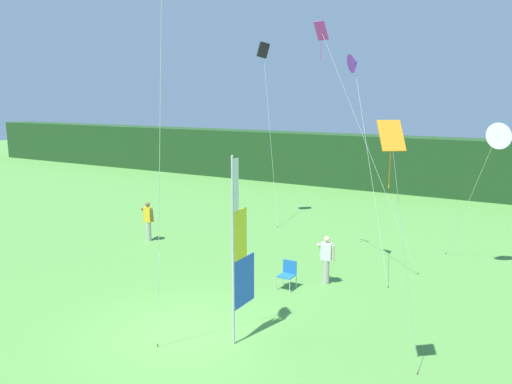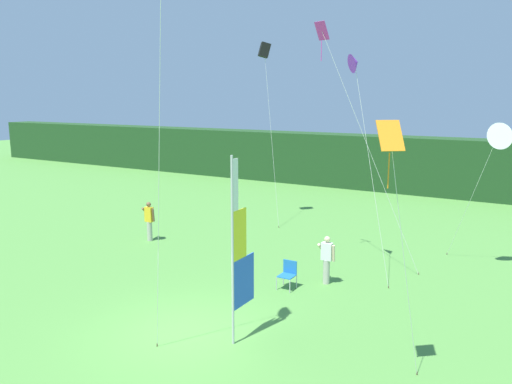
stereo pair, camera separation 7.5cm
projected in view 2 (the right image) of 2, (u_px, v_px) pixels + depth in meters
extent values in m
plane|color=#518E3D|center=(184.00, 332.00, 13.23)|extent=(120.00, 120.00, 0.00)
cube|color=#1E421E|center=(408.00, 164.00, 32.59)|extent=(80.00, 2.40, 3.58)
cylinder|color=#B7B7BC|center=(233.00, 253.00, 12.17)|extent=(0.06, 0.06, 4.75)
cube|color=blue|center=(244.00, 281.00, 12.77)|extent=(0.02, 0.97, 1.27)
cube|color=yellow|center=(240.00, 234.00, 12.38)|extent=(0.02, 0.60, 1.27)
cube|color=white|center=(235.00, 185.00, 11.99)|extent=(0.02, 0.23, 1.27)
cylinder|color=#B7B2A3|center=(326.00, 272.00, 16.61)|extent=(0.22, 0.22, 0.82)
cube|color=white|center=(327.00, 251.00, 16.48)|extent=(0.36, 0.20, 0.58)
sphere|color=beige|center=(327.00, 239.00, 16.40)|extent=(0.20, 0.20, 0.20)
cylinder|color=beige|center=(321.00, 248.00, 16.63)|extent=(0.09, 0.48, 0.42)
cylinder|color=beige|center=(334.00, 253.00, 16.38)|extent=(0.09, 0.14, 0.56)
cylinder|color=#B7B2A3|center=(150.00, 231.00, 21.61)|extent=(0.22, 0.22, 0.84)
cube|color=yellow|center=(149.00, 214.00, 21.47)|extent=(0.36, 0.20, 0.64)
sphere|color=brown|center=(149.00, 204.00, 21.39)|extent=(0.20, 0.20, 0.20)
cylinder|color=brown|center=(146.00, 211.00, 21.62)|extent=(0.09, 0.48, 0.42)
cylinder|color=brown|center=(153.00, 215.00, 21.36)|extent=(0.09, 0.14, 0.56)
cylinder|color=#BCBCC1|center=(276.00, 283.00, 16.10)|extent=(0.03, 0.03, 0.42)
cylinder|color=#BCBCC1|center=(290.00, 286.00, 15.86)|extent=(0.03, 0.03, 0.42)
cylinder|color=#BCBCC1|center=(283.00, 279.00, 16.51)|extent=(0.03, 0.03, 0.42)
cylinder|color=#BCBCC1|center=(297.00, 282.00, 16.27)|extent=(0.03, 0.03, 0.42)
cube|color=#1E66B2|center=(287.00, 276.00, 16.14)|extent=(0.48, 0.48, 0.03)
cube|color=#1E66B2|center=(290.00, 267.00, 16.30)|extent=(0.48, 0.03, 0.44)
cylinder|color=brown|center=(389.00, 287.00, 16.25)|extent=(0.03, 0.03, 0.08)
cylinder|color=silver|center=(371.00, 174.00, 16.45)|extent=(1.78, 1.01, 7.21)
cone|color=purple|center=(355.00, 63.00, 16.64)|extent=(0.71, 0.73, 0.67)
cylinder|color=brown|center=(157.00, 345.00, 12.46)|extent=(0.03, 0.03, 0.08)
cylinder|color=silver|center=(159.00, 159.00, 11.14)|extent=(1.00, 0.50, 9.49)
cylinder|color=brown|center=(447.00, 254.00, 19.73)|extent=(0.03, 0.03, 0.08)
cylinder|color=silver|center=(470.00, 200.00, 18.41)|extent=(1.55, 1.20, 4.76)
cone|color=white|center=(498.00, 137.00, 17.09)|extent=(1.06, 0.95, 0.97)
cylinder|color=brown|center=(419.00, 274.00, 17.49)|extent=(0.03, 0.03, 0.08)
cylinder|color=silver|center=(370.00, 152.00, 17.54)|extent=(3.76, 0.27, 8.38)
cube|color=#DB33A8|center=(322.00, 31.00, 17.59)|extent=(0.55, 0.45, 0.61)
cylinder|color=#DB33A8|center=(321.00, 51.00, 17.72)|extent=(0.02, 0.02, 0.70)
cylinder|color=brown|center=(417.00, 373.00, 11.18)|extent=(0.03, 0.03, 0.08)
cylinder|color=silver|center=(405.00, 264.00, 10.43)|extent=(0.61, 0.98, 5.36)
cube|color=orange|center=(390.00, 135.00, 9.67)|extent=(0.61, 0.59, 0.58)
cylinder|color=orange|center=(389.00, 171.00, 9.80)|extent=(0.02, 0.02, 0.70)
cylinder|color=brown|center=(279.00, 227.00, 23.82)|extent=(0.03, 0.03, 0.08)
cylinder|color=silver|center=(272.00, 139.00, 23.91)|extent=(1.48, 1.17, 8.30)
cube|color=black|center=(264.00, 50.00, 23.99)|extent=(0.74, 0.72, 0.75)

